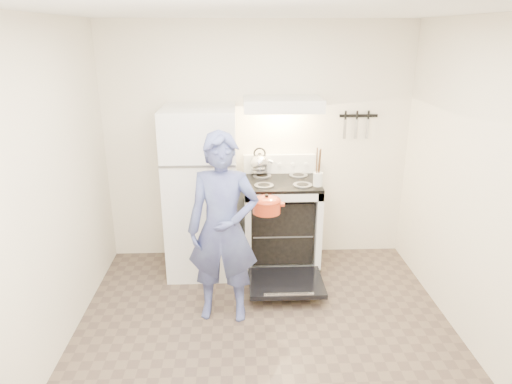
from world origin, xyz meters
TOP-DOWN VIEW (x-y plane):
  - floor at (0.00, 0.00)m, footprint 3.60×3.60m
  - back_wall at (0.00, 1.80)m, footprint 3.20×0.02m
  - refrigerator at (-0.58, 1.45)m, footprint 0.70×0.70m
  - stove_body at (0.23, 1.48)m, footprint 0.76×0.65m
  - cooktop at (0.23, 1.48)m, footprint 0.76×0.65m
  - backsplash at (0.23, 1.76)m, footprint 0.76×0.07m
  - oven_door at (0.23, 0.88)m, footprint 0.70×0.54m
  - oven_rack at (0.23, 1.48)m, footprint 0.60×0.52m
  - range_hood at (0.23, 1.55)m, footprint 0.76×0.50m
  - knife_strip at (1.05, 1.79)m, footprint 0.40×0.02m
  - pizza_stone at (0.29, 1.46)m, footprint 0.35×0.35m
  - tea_kettle at (0.02, 1.70)m, footprint 0.24×0.20m
  - utensil_jar at (0.55, 1.22)m, footprint 0.09×0.09m
  - person at (-0.34, 0.58)m, footprint 0.63×0.45m
  - dutch_oven at (0.04, 0.90)m, footprint 0.32×0.25m

SIDE VIEW (x-z plane):
  - floor at x=0.00m, z-range 0.00..0.00m
  - oven_door at x=0.23m, z-range 0.10..0.15m
  - oven_rack at x=0.23m, z-range 0.43..0.45m
  - pizza_stone at x=0.29m, z-range 0.45..0.46m
  - stove_body at x=0.23m, z-range 0.00..0.92m
  - person at x=-0.34m, z-range 0.00..1.64m
  - refrigerator at x=-0.58m, z-range 0.00..1.70m
  - dutch_oven at x=0.04m, z-range 0.79..1.00m
  - cooktop at x=0.23m, z-range 0.92..0.95m
  - utensil_jar at x=0.55m, z-range 0.98..1.11m
  - backsplash at x=0.23m, z-range 0.95..1.15m
  - tea_kettle at x=0.02m, z-range 0.95..1.24m
  - back_wall at x=0.00m, z-range 0.00..2.50m
  - knife_strip at x=1.05m, z-range 1.54..1.56m
  - range_hood at x=0.23m, z-range 1.65..1.77m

